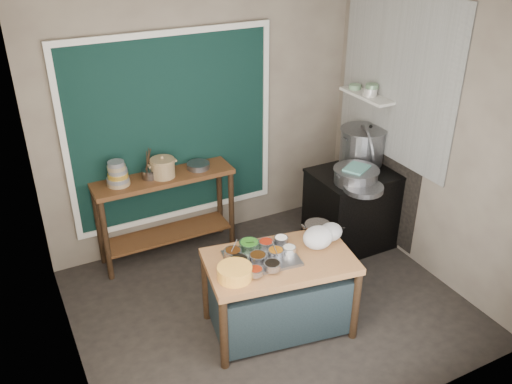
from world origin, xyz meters
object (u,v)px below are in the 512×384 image
stock_pot (362,146)px  stove_block (353,209)px  yellow_basin (235,272)px  utensil_cup (149,174)px  condiment_tray (262,258)px  ceramic_crock (163,169)px  back_counter (167,216)px  steamer (356,176)px  saucepan (318,230)px  prep_table (279,294)px

stock_pot → stove_block: bearing=-135.3°
yellow_basin → utensil_cup: bearing=95.6°
stove_block → condiment_tray: (-1.56, -0.79, 0.34)m
utensil_cup → ceramic_crock: bearing=-13.4°
back_counter → steamer: steamer is taller
stove_block → yellow_basin: size_ratio=3.19×
back_counter → saucepan: bearing=-56.5°
utensil_cup → steamer: utensil_cup is taller
ceramic_crock → stock_pot: stock_pot is taller
prep_table → yellow_basin: size_ratio=4.42×
back_counter → saucepan: 1.76m
condiment_tray → stock_pot: 2.03m
saucepan → back_counter: bearing=145.7°
saucepan → stock_pot: bearing=60.3°
stock_pot → back_counter: bearing=165.4°
stove_block → steamer: size_ratio=1.88×
yellow_basin → saucepan: (0.92, 0.21, 0.01)m
steamer → condiment_tray: bearing=-156.7°
prep_table → stock_pot: size_ratio=2.46×
stove_block → saucepan: (-0.95, -0.71, 0.39)m
stove_block → utensil_cup: bearing=159.9°
steamer → stock_pot: bearing=47.3°
back_counter → ceramic_crock: (-0.00, -0.02, 0.56)m
stock_pot → steamer: 0.52m
stove_block → yellow_basin: (-1.87, -0.92, 0.38)m
prep_table → saucepan: saucepan is taller
stove_block → yellow_basin: 2.12m
ceramic_crock → steamer: size_ratio=0.55×
back_counter → stock_pot: bearing=-14.6°
ceramic_crock → prep_table: bearing=-72.8°
utensil_cup → prep_table: bearing=-68.8°
utensil_cup → steamer: 2.10m
prep_table → utensil_cup: size_ratio=7.83×
ceramic_crock → steamer: ceramic_crock is taller
back_counter → stove_block: 2.04m
steamer → prep_table: bearing=-152.3°
yellow_basin → saucepan: size_ratio=1.18×
back_counter → saucepan: size_ratio=6.03×
stock_pot → prep_table: bearing=-147.2°
prep_table → stove_block: stove_block is taller
stove_block → steamer: (-0.16, -0.19, 0.53)m
back_counter → stove_block: bearing=-21.0°
prep_table → condiment_tray: condiment_tray is taller
back_counter → stock_pot: stock_pot is taller
stove_block → steamer: 0.59m
stove_block → yellow_basin: bearing=-153.8°
back_counter → ceramic_crock: ceramic_crock is taller
back_counter → stove_block: back_counter is taller
prep_table → stove_block: bearing=40.6°
stove_block → yellow_basin: yellow_basin is taller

